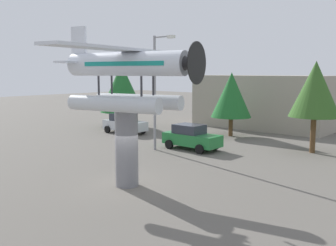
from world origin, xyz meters
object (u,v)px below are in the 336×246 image
car_near_silver (124,123)px  floatplane_monument (128,74)px  streetlight_primary (157,85)px  display_pedestal (127,148)px  storefront_building (262,102)px  car_mid_green (191,137)px  tree_east (231,95)px  tree_west (122,88)px  tree_center_back (315,89)px

car_near_silver → floatplane_monument: bearing=-41.6°
floatplane_monument → streetlight_primary: 8.70m
display_pedestal → car_near_silver: size_ratio=0.87×
display_pedestal → car_near_silver: bearing=138.0°
floatplane_monument → storefront_building: size_ratio=0.79×
car_mid_green → tree_east: size_ratio=0.78×
floatplane_monument → storefront_building: (-4.58, 21.97, -2.78)m
floatplane_monument → car_near_silver: 16.85m
floatplane_monument → tree_west: floatplane_monument is taller
car_near_silver → tree_east: (7.96, 4.96, 2.63)m
car_mid_green → tree_center_back: 8.93m
car_near_silver → streetlight_primary: streetlight_primary is taller
tree_east → floatplane_monument: bearing=-75.1°
display_pedestal → storefront_building: bearing=101.4°
display_pedestal → tree_east: bearing=104.4°
car_near_silver → tree_east: bearing=31.9°
streetlight_primary → car_near_silver: bearing=153.7°
tree_west → tree_east: size_ratio=1.16×
display_pedestal → floatplane_monument: size_ratio=0.35×
display_pedestal → car_near_silver: (-12.02, 10.82, -0.95)m
display_pedestal → tree_center_back: size_ratio=0.59×
display_pedestal → floatplane_monument: floatplane_monument is taller
tree_west → tree_center_back: (18.72, 0.38, 0.38)m
storefront_building → tree_east: (0.40, -6.22, 0.95)m
display_pedestal → storefront_building: (-4.45, 22.00, 0.72)m
floatplane_monument → tree_west: bearing=126.9°
floatplane_monument → car_mid_green: size_ratio=2.48×
display_pedestal → tree_west: tree_west is taller
streetlight_primary → storefront_building: streetlight_primary is taller
display_pedestal → tree_east: (-4.06, 15.78, 1.68)m
car_near_silver → display_pedestal: bearing=-42.0°
floatplane_monument → tree_west: (-15.02, 13.11, -1.42)m
streetlight_primary → tree_west: bearing=149.8°
storefront_building → tree_center_back: (8.29, -8.48, 1.74)m
streetlight_primary → storefront_building: (0.27, 14.79, -2.02)m
display_pedestal → tree_west: (-14.89, 13.13, 2.09)m
display_pedestal → tree_center_back: tree_center_back is taller
tree_center_back → display_pedestal: bearing=-105.8°
storefront_building → tree_center_back: size_ratio=2.14×
display_pedestal → car_mid_green: (-3.09, 9.03, -0.95)m
car_mid_green → streetlight_primary: 4.43m
streetlight_primary → tree_center_back: streetlight_primary is taller
car_mid_green → streetlight_primary: (-1.63, -1.82, 3.70)m
streetlight_primary → storefront_building: bearing=89.0°
streetlight_primary → tree_center_back: 10.63m
display_pedestal → streetlight_primary: streetlight_primary is taller
display_pedestal → car_mid_green: size_ratio=0.87×
floatplane_monument → tree_west: 19.98m
floatplane_monument → streetlight_primary: (-4.85, 7.19, -0.76)m
car_mid_green → tree_west: size_ratio=0.67×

